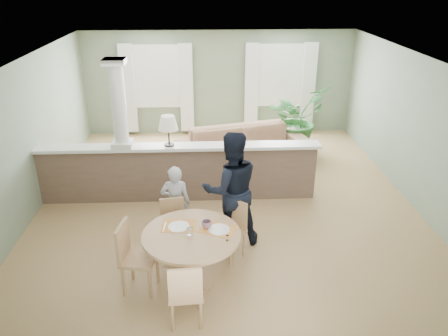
{
  "coord_description": "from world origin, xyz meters",
  "views": [
    {
      "loc": [
        -0.38,
        -7.33,
        4.06
      ],
      "look_at": [
        -0.09,
        -1.0,
        1.18
      ],
      "focal_mm": 35.0,
      "sensor_mm": 36.0,
      "label": 1
    }
  ],
  "objects_px": {
    "chair_side": "(133,254)",
    "dining_table": "(192,244)",
    "man_person": "(231,189)",
    "chair_far_boy": "(173,223)",
    "houseplant": "(296,118)",
    "sofa": "(244,148)",
    "chair_far_man": "(232,227)",
    "chair_near": "(185,291)",
    "child_person": "(176,204)"
  },
  "relations": [
    {
      "from": "chair_side",
      "to": "dining_table",
      "type": "bearing_deg",
      "value": -75.15
    },
    {
      "from": "dining_table",
      "to": "man_person",
      "type": "bearing_deg",
      "value": 59.91
    },
    {
      "from": "chair_far_boy",
      "to": "man_person",
      "type": "xyz_separation_m",
      "value": [
        0.91,
        0.2,
        0.47
      ]
    },
    {
      "from": "chair_side",
      "to": "houseplant",
      "type": "bearing_deg",
      "value": -22.77
    },
    {
      "from": "houseplant",
      "to": "sofa",
      "type": "bearing_deg",
      "value": -144.1
    },
    {
      "from": "sofa",
      "to": "man_person",
      "type": "relative_size",
      "value": 1.55
    },
    {
      "from": "sofa",
      "to": "chair_far_boy",
      "type": "height_order",
      "value": "chair_far_boy"
    },
    {
      "from": "houseplant",
      "to": "dining_table",
      "type": "distance_m",
      "value": 5.54
    },
    {
      "from": "houseplant",
      "to": "chair_far_man",
      "type": "height_order",
      "value": "houseplant"
    },
    {
      "from": "chair_far_man",
      "to": "man_person",
      "type": "xyz_separation_m",
      "value": [
        0.01,
        0.38,
        0.44
      ]
    },
    {
      "from": "dining_table",
      "to": "chair_side",
      "type": "xyz_separation_m",
      "value": [
        -0.8,
        -0.07,
        -0.09
      ]
    },
    {
      "from": "chair_far_man",
      "to": "chair_near",
      "type": "bearing_deg",
      "value": -72.9
    },
    {
      "from": "chair_far_boy",
      "to": "child_person",
      "type": "bearing_deg",
      "value": 74.97
    },
    {
      "from": "sofa",
      "to": "chair_side",
      "type": "xyz_separation_m",
      "value": [
        -1.86,
        -4.1,
        0.13
      ]
    },
    {
      "from": "dining_table",
      "to": "chair_near",
      "type": "height_order",
      "value": "chair_near"
    },
    {
      "from": "chair_side",
      "to": "chair_near",
      "type": "bearing_deg",
      "value": -125.76
    },
    {
      "from": "sofa",
      "to": "child_person",
      "type": "distance_m",
      "value": 3.2
    },
    {
      "from": "chair_near",
      "to": "man_person",
      "type": "bearing_deg",
      "value": -113.97
    },
    {
      "from": "houseplant",
      "to": "dining_table",
      "type": "relative_size",
      "value": 1.18
    },
    {
      "from": "sofa",
      "to": "dining_table",
      "type": "relative_size",
      "value": 2.18
    },
    {
      "from": "chair_far_boy",
      "to": "child_person",
      "type": "xyz_separation_m",
      "value": [
        0.03,
        0.31,
        0.18
      ]
    },
    {
      "from": "chair_far_boy",
      "to": "child_person",
      "type": "distance_m",
      "value": 0.35
    },
    {
      "from": "chair_far_man",
      "to": "child_person",
      "type": "height_order",
      "value": "child_person"
    },
    {
      "from": "chair_far_boy",
      "to": "chair_side",
      "type": "distance_m",
      "value": 1.03
    },
    {
      "from": "chair_far_boy",
      "to": "chair_near",
      "type": "distance_m",
      "value": 1.66
    },
    {
      "from": "chair_near",
      "to": "chair_side",
      "type": "xyz_separation_m",
      "value": [
        -0.73,
        0.74,
        0.04
      ]
    },
    {
      "from": "child_person",
      "to": "man_person",
      "type": "xyz_separation_m",
      "value": [
        0.88,
        -0.11,
        0.3
      ]
    },
    {
      "from": "houseplant",
      "to": "man_person",
      "type": "relative_size",
      "value": 0.83
    },
    {
      "from": "chair_far_man",
      "to": "sofa",
      "type": "bearing_deg",
      "value": 123.12
    },
    {
      "from": "man_person",
      "to": "dining_table",
      "type": "bearing_deg",
      "value": 50.11
    },
    {
      "from": "chair_far_boy",
      "to": "chair_side",
      "type": "height_order",
      "value": "chair_side"
    },
    {
      "from": "dining_table",
      "to": "chair_side",
      "type": "height_order",
      "value": "chair_side"
    },
    {
      "from": "chair_far_man",
      "to": "chair_side",
      "type": "xyz_separation_m",
      "value": [
        -1.38,
        -0.72,
        0.06
      ]
    },
    {
      "from": "houseplant",
      "to": "dining_table",
      "type": "height_order",
      "value": "houseplant"
    },
    {
      "from": "chair_near",
      "to": "chair_side",
      "type": "height_order",
      "value": "chair_side"
    },
    {
      "from": "chair_near",
      "to": "man_person",
      "type": "xyz_separation_m",
      "value": [
        0.66,
        1.83,
        0.43
      ]
    },
    {
      "from": "chair_far_boy",
      "to": "child_person",
      "type": "height_order",
      "value": "child_person"
    },
    {
      "from": "dining_table",
      "to": "chair_far_man",
      "type": "bearing_deg",
      "value": 47.9
    },
    {
      "from": "dining_table",
      "to": "chair_near",
      "type": "bearing_deg",
      "value": -94.93
    },
    {
      "from": "chair_near",
      "to": "chair_far_man",
      "type": "bearing_deg",
      "value": -118.21
    },
    {
      "from": "child_person",
      "to": "man_person",
      "type": "relative_size",
      "value": 0.69
    },
    {
      "from": "chair_near",
      "to": "man_person",
      "type": "height_order",
      "value": "man_person"
    },
    {
      "from": "child_person",
      "to": "man_person",
      "type": "bearing_deg",
      "value": 174.25
    },
    {
      "from": "chair_side",
      "to": "child_person",
      "type": "xyz_separation_m",
      "value": [
        0.51,
        1.21,
        0.09
      ]
    },
    {
      "from": "dining_table",
      "to": "sofa",
      "type": "bearing_deg",
      "value": 75.26
    },
    {
      "from": "houseplant",
      "to": "man_person",
      "type": "xyz_separation_m",
      "value": [
        -1.81,
        -3.97,
        0.16
      ]
    },
    {
      "from": "dining_table",
      "to": "child_person",
      "type": "relative_size",
      "value": 1.03
    },
    {
      "from": "dining_table",
      "to": "chair_side",
      "type": "bearing_deg",
      "value": -174.66
    },
    {
      "from": "sofa",
      "to": "child_person",
      "type": "height_order",
      "value": "child_person"
    },
    {
      "from": "chair_side",
      "to": "child_person",
      "type": "bearing_deg",
      "value": -13.57
    }
  ]
}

